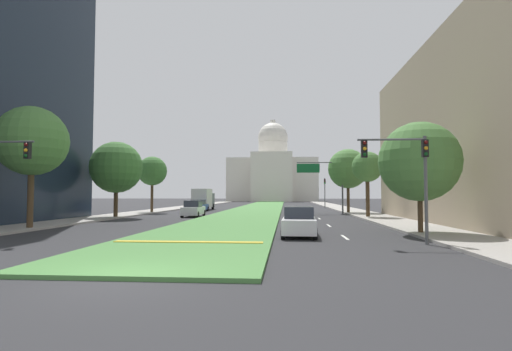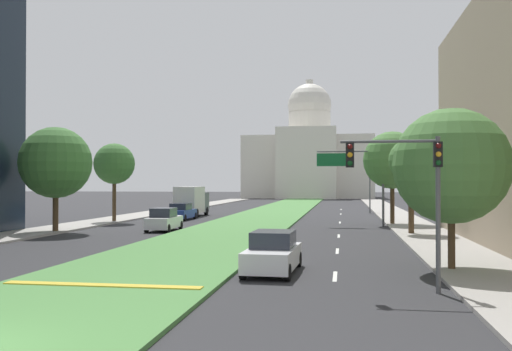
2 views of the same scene
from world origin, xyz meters
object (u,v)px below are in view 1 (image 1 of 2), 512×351
(street_tree_right_far, at_px, (348,169))
(sedan_midblock, at_px, (193,209))
(sedan_lead_stopped, at_px, (299,222))
(overhead_guide_sign, at_px, (325,176))
(street_tree_left_near, at_px, (32,141))
(traffic_light_far_right, at_px, (325,189))
(street_tree_left_far, at_px, (152,171))
(street_tree_right_near, at_px, (419,162))
(capitol_building, at_px, (273,175))
(street_tree_left_mid, at_px, (116,167))
(sedan_distant, at_px, (198,206))
(traffic_light_near_right, at_px, (407,165))
(street_tree_right_mid, at_px, (367,167))
(box_truck_delivery, at_px, (203,199))

(street_tree_right_far, bearing_deg, sedan_midblock, -154.79)
(sedan_lead_stopped, bearing_deg, overhead_guide_sign, 81.06)
(street_tree_left_near, bearing_deg, street_tree_right_far, 43.85)
(traffic_light_far_right, relative_size, sedan_midblock, 1.16)
(street_tree_left_far, height_order, street_tree_right_far, street_tree_right_far)
(street_tree_right_near, xyz_separation_m, street_tree_right_far, (-0.25, 25.25, 1.22))
(street_tree_right_near, bearing_deg, traffic_light_far_right, 91.66)
(overhead_guide_sign, bearing_deg, capitol_building, 96.07)
(street_tree_left_far, bearing_deg, overhead_guide_sign, -0.90)
(street_tree_left_mid, height_order, sedan_distant, street_tree_left_mid)
(traffic_light_near_right, relative_size, traffic_light_far_right, 1.00)
(street_tree_left_far, xyz_separation_m, sedan_distant, (5.04, 4.37, -4.57))
(street_tree_left_far, bearing_deg, sedan_lead_stopped, -55.44)
(capitol_building, height_order, sedan_lead_stopped, capitol_building)
(traffic_light_far_right, bearing_deg, street_tree_left_mid, -128.44)
(traffic_light_far_right, distance_m, street_tree_left_mid, 38.25)
(street_tree_right_near, height_order, sedan_midblock, street_tree_right_near)
(street_tree_right_mid, bearing_deg, street_tree_left_mid, -175.11)
(street_tree_right_near, relative_size, street_tree_right_mid, 1.00)
(street_tree_left_near, bearing_deg, capitol_building, 83.47)
(street_tree_right_far, relative_size, box_truck_delivery, 1.26)
(sedan_distant, xyz_separation_m, box_truck_delivery, (-0.63, 6.03, 0.90))
(overhead_guide_sign, height_order, sedan_distant, overhead_guide_sign)
(overhead_guide_sign, height_order, sedan_lead_stopped, overhead_guide_sign)
(traffic_light_far_right, xyz_separation_m, street_tree_left_mid, (-23.76, -29.93, 1.78))
(capitol_building, relative_size, traffic_light_near_right, 5.79)
(street_tree_right_mid, relative_size, sedan_distant, 1.55)
(street_tree_left_far, bearing_deg, traffic_light_far_right, 39.12)
(street_tree_right_far, height_order, sedan_midblock, street_tree_right_far)
(traffic_light_near_right, bearing_deg, sedan_midblock, 125.92)
(street_tree_left_far, xyz_separation_m, street_tree_right_far, (24.80, 0.62, 0.22))
(street_tree_right_far, bearing_deg, street_tree_left_far, -178.56)
(street_tree_right_near, distance_m, street_tree_right_far, 25.28)
(sedan_midblock, bearing_deg, street_tree_left_near, -115.25)
(overhead_guide_sign, distance_m, street_tree_right_far, 3.23)
(overhead_guide_sign, xyz_separation_m, sedan_midblock, (-14.61, -7.30, -3.84))
(street_tree_right_near, bearing_deg, sedan_distant, 124.61)
(street_tree_right_mid, distance_m, street_tree_left_far, 26.68)
(traffic_light_far_right, height_order, street_tree_left_near, street_tree_left_near)
(capitol_building, xyz_separation_m, overhead_guide_sign, (9.35, -87.87, -4.64))
(street_tree_left_far, height_order, sedan_midblock, street_tree_left_far)
(sedan_lead_stopped, bearing_deg, capitol_building, 92.69)
(traffic_light_far_right, xyz_separation_m, sedan_distant, (-18.74, -14.97, -2.54))
(street_tree_left_mid, distance_m, sedan_distant, 16.36)
(capitol_building, height_order, sedan_distant, capitol_building)
(street_tree_right_far, bearing_deg, sedan_distant, 169.27)
(capitol_building, distance_m, street_tree_right_far, 87.85)
(overhead_guide_sign, bearing_deg, traffic_light_far_right, 84.42)
(street_tree_left_near, distance_m, box_truck_delivery, 34.36)
(street_tree_left_near, relative_size, sedan_distant, 1.94)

